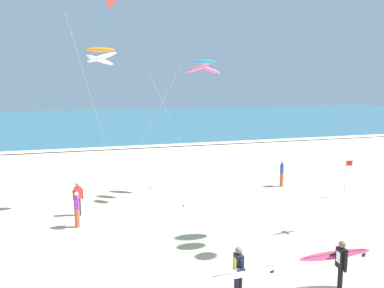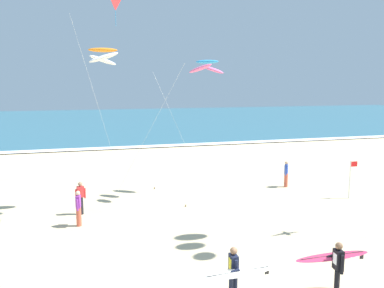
# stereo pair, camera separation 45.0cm
# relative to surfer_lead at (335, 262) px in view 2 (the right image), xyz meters

# --- Properties ---
(ocean_water) EXTENTS (160.00, 60.00, 0.08)m
(ocean_water) POSITION_rel_surfer_lead_xyz_m (-2.45, 58.95, -1.01)
(ocean_water) COLOR #2D6075
(ocean_water) RESTS_ON ground
(shoreline_foam) EXTENTS (160.00, 1.59, 0.01)m
(shoreline_foam) POSITION_rel_surfer_lead_xyz_m (-2.45, 29.25, -0.96)
(shoreline_foam) COLOR white
(shoreline_foam) RESTS_ON ocean_water
(surfer_lead) EXTENTS (2.32, 1.03, 1.71)m
(surfer_lead) POSITION_rel_surfer_lead_xyz_m (0.00, 0.00, 0.00)
(surfer_lead) COLOR black
(surfer_lead) RESTS_ON ground
(surfer_trailing) EXTENTS (2.05, 0.94, 1.71)m
(surfer_trailing) POSITION_rel_surfer_lead_xyz_m (-3.06, 0.18, -0.00)
(surfer_trailing) COLOR black
(surfer_trailing) RESTS_ON ground
(kite_arc_amber_mid) EXTENTS (4.62, 2.75, 7.84)m
(kite_arc_amber_mid) POSITION_rel_surfer_lead_xyz_m (-5.86, 9.68, 6.42)
(kite_arc_amber_mid) COLOR white
(kite_arc_amber_mid) RESTS_ON ground
(kite_diamond_scarlet_high) EXTENTS (3.18, 4.73, 12.24)m
(kite_diamond_scarlet_high) POSITION_rel_surfer_lead_xyz_m (-4.67, 16.57, 10.11)
(kite_diamond_scarlet_high) COLOR red
(kite_diamond_scarlet_high) RESTS_ON ground
(kite_arc_cobalt_low) EXTENTS (3.92, 3.44, 7.48)m
(kite_arc_cobalt_low) POSITION_rel_surfer_lead_xyz_m (-0.29, 11.39, 6.07)
(kite_arc_cobalt_low) COLOR pink
(kite_arc_cobalt_low) RESTS_ON ground
(bystander_purple_top) EXTENTS (0.24, 0.49, 1.59)m
(bystander_purple_top) POSITION_rel_surfer_lead_xyz_m (-7.24, 8.11, -0.23)
(bystander_purple_top) COLOR #D8593F
(bystander_purple_top) RESTS_ON ground
(bystander_blue_top) EXTENTS (0.34, 0.41, 1.59)m
(bystander_blue_top) POSITION_rel_surfer_lead_xyz_m (4.89, 11.70, -0.23)
(bystander_blue_top) COLOR #D8593F
(bystander_blue_top) RESTS_ON ground
(bystander_red_top) EXTENTS (0.49, 0.25, 1.59)m
(bystander_red_top) POSITION_rel_surfer_lead_xyz_m (-7.13, 9.75, -0.23)
(bystander_red_top) COLOR black
(bystander_red_top) RESTS_ON ground
(lifeguard_flag) EXTENTS (0.45, 0.05, 2.10)m
(lifeguard_flag) POSITION_rel_surfer_lead_xyz_m (7.05, 8.55, 0.22)
(lifeguard_flag) COLOR silver
(lifeguard_flag) RESTS_ON ground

